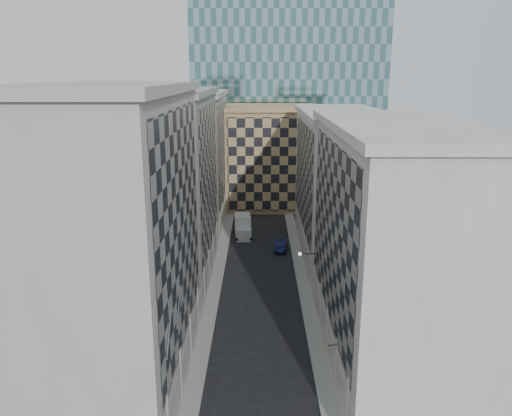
{
  "coord_description": "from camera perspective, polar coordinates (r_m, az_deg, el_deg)",
  "views": [
    {
      "loc": [
        -0.08,
        -24.97,
        24.3
      ],
      "look_at": [
        -0.33,
        15.04,
        13.55
      ],
      "focal_mm": 35.0,
      "sensor_mm": 36.0,
      "label": 1
    }
  ],
  "objects": [
    {
      "name": "sidewalk_west",
      "position": [
        60.29,
        -4.65,
        -8.7
      ],
      "size": [
        1.5,
        100.0,
        0.15
      ],
      "primitive_type": "cube",
      "color": "#9A9994",
      "rests_on": "ground"
    },
    {
      "name": "sidewalk_east",
      "position": [
        60.3,
        5.46,
        -8.72
      ],
      "size": [
        1.5,
        100.0,
        0.15
      ],
      "primitive_type": "cube",
      "color": "#9A9994",
      "rests_on": "ground"
    },
    {
      "name": "bldg_left_a",
      "position": [
        39.57,
        -15.54,
        -3.91
      ],
      "size": [
        10.8,
        22.8,
        23.7
      ],
      "color": "#A39F92",
      "rests_on": "ground"
    },
    {
      "name": "bldg_left_b",
      "position": [
        60.37,
        -9.97,
        2.4
      ],
      "size": [
        10.8,
        22.8,
        22.7
      ],
      "color": "gray",
      "rests_on": "ground"
    },
    {
      "name": "bldg_left_c",
      "position": [
        81.81,
        -7.27,
        5.44
      ],
      "size": [
        10.8,
        22.8,
        21.7
      ],
      "color": "#A39F92",
      "rests_on": "ground"
    },
    {
      "name": "bldg_right_a",
      "position": [
        43.74,
        14.89,
        -4.12
      ],
      "size": [
        10.8,
        26.8,
        20.7
      ],
      "color": "#B7B2A8",
      "rests_on": "ground"
    },
    {
      "name": "bldg_right_b",
      "position": [
        69.38,
        9.46,
        2.81
      ],
      "size": [
        10.8,
        28.8,
        19.7
      ],
      "color": "#B7B2A8",
      "rests_on": "ground"
    },
    {
      "name": "tan_block",
      "position": [
        94.07,
        1.63,
        5.94
      ],
      "size": [
        16.8,
        14.8,
        18.8
      ],
      "color": "tan",
      "rests_on": "ground"
    },
    {
      "name": "church_tower",
      "position": [
        107.0,
        0.42,
        16.46
      ],
      "size": [
        7.2,
        7.2,
        51.5
      ],
      "color": "#2D2823",
      "rests_on": "ground"
    },
    {
      "name": "flagpoles_left",
      "position": [
        35.47,
        -9.35,
        -12.53
      ],
      "size": [
        0.1,
        6.33,
        2.33
      ],
      "color": "gray",
      "rests_on": "ground"
    },
    {
      "name": "bracket_lamp",
      "position": [
        52.39,
        5.24,
        -5.24
      ],
      "size": [
        1.98,
        0.36,
        0.36
      ],
      "color": "black",
      "rests_on": "ground"
    },
    {
      "name": "box_truck",
      "position": [
        77.29,
        -1.5,
        -2.21
      ],
      "size": [
        2.8,
        5.98,
        3.19
      ],
      "rotation": [
        0.0,
        0.0,
        0.08
      ],
      "color": "silver",
      "rests_on": "ground"
    },
    {
      "name": "dark_car",
      "position": [
        71.34,
        2.83,
        -4.27
      ],
      "size": [
        2.04,
        4.59,
        1.46
      ],
      "primitive_type": "imported",
      "rotation": [
        0.0,
        0.0,
        -0.11
      ],
      "color": "#10193E",
      "rests_on": "ground"
    },
    {
      "name": "shop_sign",
      "position": [
        40.23,
        7.99,
        -15.7
      ],
      "size": [
        1.06,
        0.7,
        0.78
      ],
      "rotation": [
        0.0,
        0.0,
        0.17
      ],
      "color": "black",
      "rests_on": "ground"
    }
  ]
}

